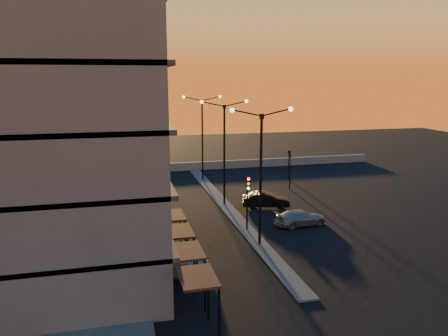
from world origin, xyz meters
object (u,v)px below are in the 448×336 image
car_wagon (301,218)px  car_hatchback (171,262)px  car_sedan (266,200)px  traffic_light_main (248,195)px  streetlamp_mid (224,144)px

car_wagon → car_hatchback: bearing=113.5°
car_sedan → car_wagon: size_ratio=1.00×
traffic_light_main → streetlamp_mid: bearing=90.0°
car_hatchback → car_sedan: car_hatchback is taller
car_hatchback → car_sedan: size_ratio=1.10×
traffic_light_main → car_hatchback: 9.04m
car_hatchback → car_wagon: (11.00, 6.31, -0.18)m
car_hatchback → streetlamp_mid: bearing=-11.6°
car_hatchback → car_wagon: car_hatchback is taller
traffic_light_main → car_hatchback: traffic_light_main is taller
streetlamp_mid → car_wagon: size_ratio=2.29×
streetlamp_mid → car_sedan: bearing=-22.8°
streetlamp_mid → car_hatchback: (-6.50, -13.04, -4.81)m
car_wagon → traffic_light_main: bearing=88.7°
traffic_light_main → car_sedan: traffic_light_main is taller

